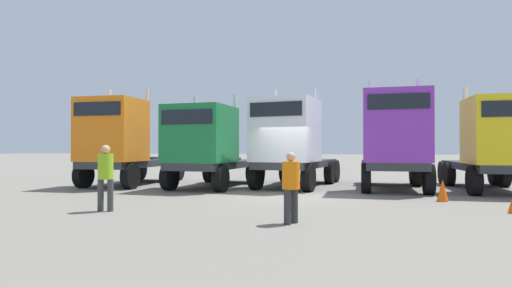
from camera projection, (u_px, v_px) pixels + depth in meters
name	position (u px, v px, depth m)	size (l,w,h in m)	color
ground	(287.00, 196.00, 14.63)	(200.00, 200.00, 0.00)	slate
semi_truck_orange	(121.00, 142.00, 18.41)	(2.57, 6.08, 4.41)	#333338
semi_truck_green	(208.00, 146.00, 17.48)	(3.00, 6.55, 4.00)	#333338
semi_truck_white	(290.00, 142.00, 17.58)	(3.49, 6.57, 4.31)	#333338
semi_truck_purple	(395.00, 140.00, 16.32)	(2.71, 5.96, 4.47)	#333338
semi_truck_yellow	(497.00, 144.00, 15.67)	(2.56, 6.26, 4.15)	#333338
visitor_in_hivis	(291.00, 182.00, 9.28)	(0.53, 0.53, 1.60)	#323232
visitor_with_camera	(106.00, 173.00, 11.12)	(0.45, 0.43, 1.78)	#3B3B3B
traffic_cone_near	(443.00, 190.00, 13.15)	(0.36, 0.36, 0.70)	#F2590C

